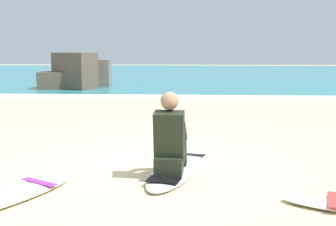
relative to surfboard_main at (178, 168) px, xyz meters
name	(u,v)px	position (x,y,z in m)	size (l,w,h in m)	color
ground_plane	(147,168)	(-0.40, 0.10, -0.04)	(80.00, 80.00, 0.00)	beige
sea	(185,74)	(-0.40, 21.50, 0.01)	(80.00, 28.00, 0.10)	teal
breaking_foam	(175,98)	(-0.40, 7.80, 0.02)	(80.00, 0.90, 0.11)	white
surfboard_main	(178,168)	(0.00, 0.00, 0.00)	(0.93, 2.11, 0.08)	silver
surfer_seated	(170,141)	(-0.08, -0.31, 0.40)	(0.39, 0.72, 0.95)	black
rock_outcrop_distant	(77,76)	(-4.20, 10.72, 0.52)	(2.57, 2.34, 1.41)	brown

